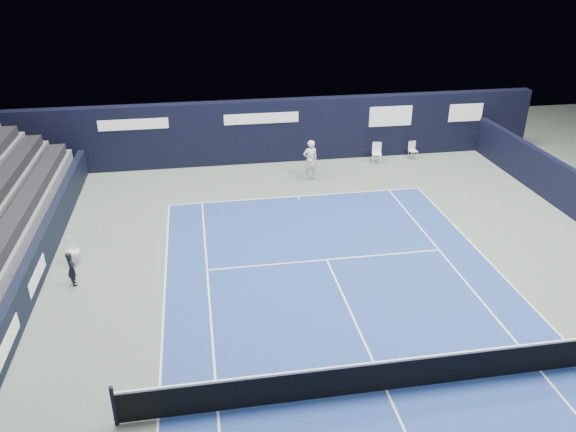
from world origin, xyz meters
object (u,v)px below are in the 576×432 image
object	(u,v)px
folding_chair_back_a	(377,149)
folding_chair_back_b	(413,149)
tennis_player	(310,160)
line_judge_chair	(73,248)
tennis_net	(388,374)

from	to	relation	value
folding_chair_back_a	folding_chair_back_b	xyz separation A→B (m)	(1.96, 0.22, -0.17)
tennis_player	line_judge_chair	bearing A→B (deg)	-147.75
line_judge_chair	tennis_net	distance (m)	11.58
folding_chair_back_a	folding_chair_back_b	bearing A→B (deg)	19.50
folding_chair_back_b	tennis_net	world-z (taller)	tennis_net
folding_chair_back_b	tennis_player	distance (m)	6.02
folding_chair_back_b	line_judge_chair	xyz separation A→B (m)	(-15.20, -7.90, 0.01)
folding_chair_back_b	line_judge_chair	bearing A→B (deg)	-160.22
folding_chair_back_a	tennis_player	bearing A→B (deg)	-142.77
folding_chair_back_a	tennis_player	distance (m)	4.10
folding_chair_back_a	line_judge_chair	distance (m)	15.30
folding_chair_back_a	tennis_player	size ratio (longest dim) A/B	0.53
tennis_net	tennis_player	size ratio (longest dim) A/B	6.85
line_judge_chair	tennis_player	distance (m)	11.25
folding_chair_back_a	line_judge_chair	bearing A→B (deg)	-136.85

